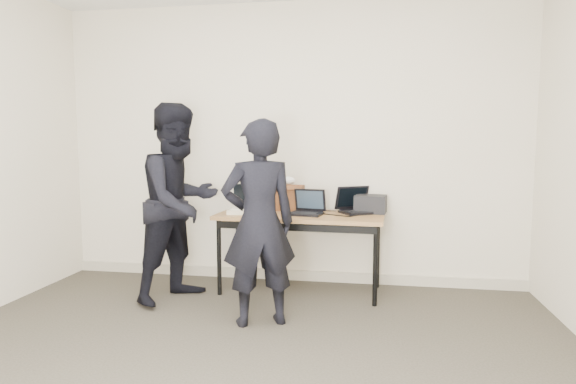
% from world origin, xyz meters
% --- Properties ---
extents(room, '(4.60, 4.60, 2.80)m').
position_xyz_m(room, '(0.00, 0.00, 1.35)').
color(room, '#403B31').
rests_on(room, ground).
extents(desk, '(1.53, 0.73, 0.72)m').
position_xyz_m(desk, '(0.16, 1.89, 0.66)').
color(desk, olive).
rests_on(desk, ground).
extents(laptop_beige, '(0.39, 0.38, 0.28)m').
position_xyz_m(laptop_beige, '(-0.33, 1.92, 0.78)').
color(laptop_beige, beige).
rests_on(laptop_beige, desk).
extents(laptop_center, '(0.33, 0.32, 0.22)m').
position_xyz_m(laptop_center, '(0.23, 1.89, 0.77)').
color(laptop_center, black).
rests_on(laptop_center, desk).
extents(laptop_right, '(0.44, 0.43, 0.24)m').
position_xyz_m(laptop_right, '(0.67, 2.07, 0.77)').
color(laptop_right, black).
rests_on(laptop_right, desk).
extents(leather_satchel, '(0.36, 0.18, 0.25)m').
position_xyz_m(leather_satchel, '(-0.02, 2.12, 0.85)').
color(leather_satchel, brown).
rests_on(leather_satchel, desk).
extents(tissue, '(0.14, 0.11, 0.08)m').
position_xyz_m(tissue, '(0.01, 2.12, 1.00)').
color(tissue, white).
rests_on(tissue, leather_satchel).
extents(equipment_box, '(0.31, 0.27, 0.16)m').
position_xyz_m(equipment_box, '(0.79, 2.08, 0.80)').
color(equipment_box, black).
rests_on(equipment_box, desk).
extents(power_brick, '(0.08, 0.05, 0.03)m').
position_xyz_m(power_brick, '(-0.06, 1.72, 0.73)').
color(power_brick, black).
rests_on(power_brick, desk).
extents(cables, '(1.16, 0.33, 0.01)m').
position_xyz_m(cables, '(0.29, 1.93, 0.72)').
color(cables, black).
rests_on(cables, desk).
extents(person_typist, '(0.66, 0.57, 1.54)m').
position_xyz_m(person_typist, '(-0.03, 1.06, 0.77)').
color(person_typist, black).
rests_on(person_typist, ground).
extents(person_observer, '(0.95, 1.03, 1.70)m').
position_xyz_m(person_observer, '(-0.84, 1.52, 0.85)').
color(person_observer, black).
rests_on(person_observer, ground).
extents(baseboard, '(4.50, 0.03, 0.10)m').
position_xyz_m(baseboard, '(0.00, 2.23, 0.05)').
color(baseboard, '#BCB29B').
rests_on(baseboard, ground).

